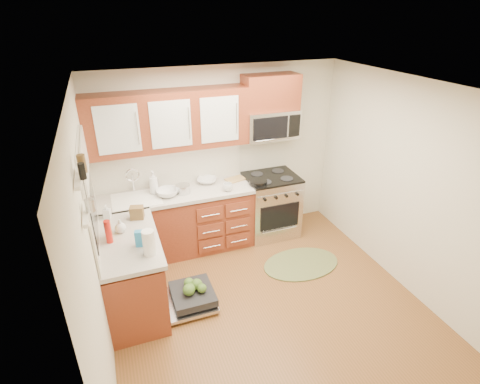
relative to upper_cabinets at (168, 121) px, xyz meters
name	(u,v)px	position (x,y,z in m)	size (l,w,h in m)	color
floor	(267,303)	(0.73, -1.57, -1.88)	(3.50, 3.50, 0.00)	brown
ceiling	(275,90)	(0.73, -1.57, 0.62)	(3.50, 3.50, 0.00)	white
wall_back	(220,155)	(0.73, 0.18, -0.62)	(3.50, 0.04, 2.50)	beige
wall_front	(382,336)	(0.73, -3.33, -0.62)	(3.50, 0.04, 2.50)	beige
wall_left	(92,245)	(-1.02, -1.57, -0.62)	(0.04, 3.50, 2.50)	beige
wall_right	(405,187)	(2.48, -1.57, -0.62)	(0.04, 3.50, 2.50)	beige
base_cabinet_back	(179,224)	(0.00, -0.12, -1.45)	(2.05, 0.60, 0.85)	#622916
base_cabinet_left	(133,275)	(-0.72, -1.05, -1.45)	(0.60, 1.25, 0.85)	#622916
countertop_back	(176,194)	(0.00, -0.14, -0.97)	(2.07, 0.64, 0.05)	#B8B1A8
countertop_left	(128,240)	(-0.71, -1.05, -0.97)	(0.64, 1.27, 0.05)	#B8B1A8
backsplash_back	(170,165)	(0.00, 0.16, -0.67)	(2.05, 0.02, 0.57)	beige
backsplash_left	(94,220)	(-1.01, -1.05, -0.67)	(0.02, 1.25, 0.57)	beige
upper_cabinets	(168,121)	(0.00, 0.00, 0.00)	(2.05, 0.35, 0.75)	#622916
cabinet_over_mw	(271,92)	(1.41, 0.00, 0.26)	(0.76, 0.35, 0.47)	#622916
range	(271,205)	(1.41, -0.15, -1.40)	(0.76, 0.64, 0.95)	silver
microwave	(270,124)	(1.41, -0.02, -0.18)	(0.76, 0.38, 0.40)	silver
sink	(138,208)	(-0.52, -0.16, -1.07)	(0.62, 0.50, 0.26)	white
dishwasher	(190,297)	(-0.13, -1.27, -1.77)	(0.70, 0.60, 0.20)	silver
window	(88,191)	(-1.01, -1.07, -0.32)	(0.03, 1.05, 1.05)	white
window_blind	(85,159)	(-0.98, -1.07, 0.00)	(0.02, 0.96, 0.40)	white
shelf_upper	(78,178)	(-0.99, -1.92, 0.17)	(0.04, 0.40, 0.03)	white
shelf_lower	(86,214)	(-0.99, -1.92, -0.12)	(0.04, 0.40, 0.03)	white
rug	(301,264)	(1.47, -1.05, -1.86)	(1.07, 0.69, 0.02)	olive
skillet	(258,182)	(1.12, -0.30, -0.90)	(0.25, 0.25, 0.05)	black
stock_pot	(183,189)	(0.09, -0.18, -0.89)	(0.19, 0.19, 0.12)	silver
cutting_board	(235,179)	(0.89, -0.02, -0.94)	(0.27, 0.18, 0.02)	tan
canister	(156,184)	(-0.23, 0.07, -0.88)	(0.09, 0.09, 0.14)	silver
paper_towel_roll	(149,243)	(-0.52, -1.43, -0.81)	(0.12, 0.12, 0.27)	white
mustard_bottle	(108,229)	(-0.90, -0.97, -0.85)	(0.06, 0.06, 0.20)	yellow
red_bottle	(108,232)	(-0.90, -1.07, -0.82)	(0.07, 0.07, 0.26)	red
wooden_box	(137,213)	(-0.56, -0.66, -0.87)	(0.15, 0.11, 0.15)	brown
blue_carton	(141,238)	(-0.59, -1.25, -0.86)	(0.11, 0.07, 0.18)	#2882BE
bowl_a	(207,180)	(0.48, 0.03, -0.92)	(0.27, 0.27, 0.07)	#999999
bowl_b	(167,193)	(-0.13, -0.19, -0.91)	(0.29, 0.29, 0.09)	#999999
cup	(228,187)	(0.67, -0.32, -0.90)	(0.13, 0.13, 0.11)	#999999
soap_bottle_a	(153,182)	(-0.27, -0.06, -0.79)	(0.12, 0.12, 0.32)	#999999
soap_bottle_b	(107,211)	(-0.90, -0.52, -0.86)	(0.08, 0.08, 0.17)	#999999
soap_bottle_c	(120,226)	(-0.77, -0.90, -0.87)	(0.12, 0.12, 0.16)	#999999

